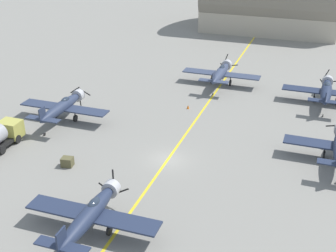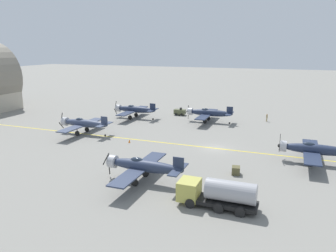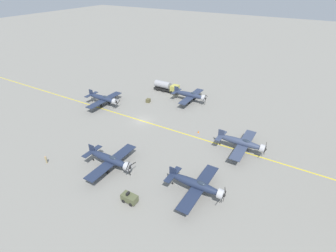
% 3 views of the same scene
% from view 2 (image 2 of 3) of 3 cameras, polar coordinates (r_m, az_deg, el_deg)
% --- Properties ---
extents(ground_plane, '(400.00, 400.00, 0.00)m').
position_cam_2_polar(ground_plane, '(52.80, 8.19, -3.86)').
color(ground_plane, gray).
extents(taxiway_stripe, '(0.30, 160.00, 0.01)m').
position_cam_2_polar(taxiway_stripe, '(52.80, 8.19, -3.86)').
color(taxiway_stripe, yellow).
rests_on(taxiway_stripe, ground).
extents(airplane_mid_left, '(12.00, 9.98, 3.65)m').
position_cam_2_polar(airplane_mid_left, '(39.20, -4.45, -6.94)').
color(airplane_mid_left, '#2A344D').
rests_on(airplane_mid_left, ground).
extents(airplane_far_center, '(12.00, 9.98, 3.73)m').
position_cam_2_polar(airplane_far_center, '(62.21, -14.54, 0.44)').
color(airplane_far_center, '#353F58').
rests_on(airplane_far_center, ground).
extents(airplane_far_right, '(12.00, 9.98, 3.69)m').
position_cam_2_polar(airplane_far_right, '(74.01, -5.89, 2.88)').
color(airplane_far_right, '#202A43').
rests_on(airplane_far_right, ground).
extents(airplane_mid_right, '(12.00, 9.98, 3.65)m').
position_cam_2_polar(airplane_mid_right, '(70.29, 7.06, 2.28)').
color(airplane_mid_right, '#212B44').
rests_on(airplane_mid_right, ground).
extents(airplane_near_center, '(12.00, 9.98, 3.80)m').
position_cam_2_polar(airplane_near_center, '(49.38, 24.12, -3.76)').
color(airplane_near_center, '#232D46').
rests_on(airplane_near_center, ground).
extents(fuel_tanker, '(2.67, 8.00, 2.98)m').
position_cam_2_polar(fuel_tanker, '(33.80, 8.53, -11.48)').
color(fuel_tanker, black).
rests_on(fuel_tanker, ground).
extents(tow_tractor, '(1.57, 2.60, 1.79)m').
position_cam_2_polar(tow_tractor, '(77.31, 2.06, 2.49)').
color(tow_tractor, '#515638').
rests_on(tow_tractor, ground).
extents(ground_crew_walking, '(0.36, 0.36, 1.67)m').
position_cam_2_polar(ground_crew_walking, '(73.80, 16.83, 1.46)').
color(ground_crew_walking, tan).
rests_on(ground_crew_walking, ground).
extents(supply_crate_by_tanker, '(1.34, 1.17, 1.00)m').
position_cam_2_polar(supply_crate_by_tanker, '(42.73, 11.73, -7.59)').
color(supply_crate_by_tanker, brown).
rests_on(supply_crate_by_tanker, ground).
extents(traffic_cone, '(0.36, 0.36, 0.55)m').
position_cam_2_polar(traffic_cone, '(55.60, -6.75, -2.62)').
color(traffic_cone, orange).
rests_on(traffic_cone, ground).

